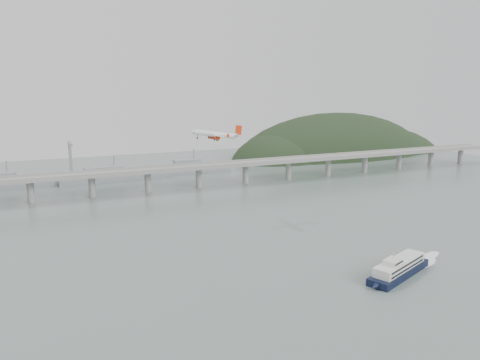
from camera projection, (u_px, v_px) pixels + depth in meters
name	position (u px, v px, depth m)	size (l,w,h in m)	color
ground	(278.00, 258.00, 269.56)	(900.00, 900.00, 0.00)	slate
bridge	(178.00, 171.00, 444.89)	(800.00, 22.00, 23.90)	gray
headland	(342.00, 167.00, 683.60)	(365.00, 155.00, 156.00)	black
distant_fleet	(2.00, 183.00, 444.55)	(453.00, 60.90, 40.00)	gray
ferry	(399.00, 268.00, 244.85)	(74.87, 36.17, 14.84)	black
airliner	(216.00, 135.00, 326.36)	(39.33, 35.63, 10.85)	silver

